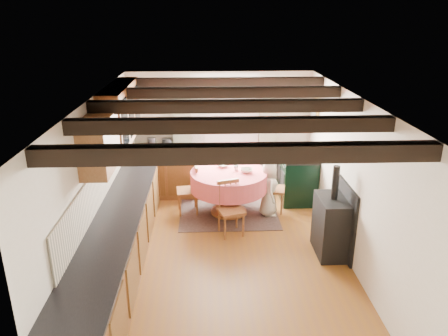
{
  "coord_description": "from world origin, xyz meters",
  "views": [
    {
      "loc": [
        -0.27,
        -5.6,
        3.49
      ],
      "look_at": [
        0.0,
        0.8,
        1.15
      ],
      "focal_mm": 34.65,
      "sensor_mm": 36.0,
      "label": 1
    }
  ],
  "objects_px": {
    "chair_left": "(187,189)",
    "cast_iron_stove": "(333,211)",
    "dining_table": "(229,193)",
    "child_right": "(269,188)",
    "chair_near": "(231,209)",
    "chair_right": "(274,187)",
    "cup": "(236,168)",
    "child_far": "(226,175)",
    "aga_range": "(297,177)"
  },
  "relations": [
    {
      "from": "chair_near",
      "to": "chair_left",
      "type": "relative_size",
      "value": 0.99
    },
    {
      "from": "cast_iron_stove",
      "to": "child_far",
      "type": "height_order",
      "value": "cast_iron_stove"
    },
    {
      "from": "cup",
      "to": "child_right",
      "type": "bearing_deg",
      "value": -12.19
    },
    {
      "from": "chair_left",
      "to": "cup",
      "type": "bearing_deg",
      "value": 82.79
    },
    {
      "from": "chair_near",
      "to": "aga_range",
      "type": "bearing_deg",
      "value": 28.8
    },
    {
      "from": "chair_left",
      "to": "cup",
      "type": "height_order",
      "value": "chair_left"
    },
    {
      "from": "dining_table",
      "to": "aga_range",
      "type": "height_order",
      "value": "aga_range"
    },
    {
      "from": "chair_left",
      "to": "chair_right",
      "type": "bearing_deg",
      "value": 83.75
    },
    {
      "from": "chair_right",
      "to": "chair_near",
      "type": "bearing_deg",
      "value": 147.29
    },
    {
      "from": "chair_left",
      "to": "cast_iron_stove",
      "type": "distance_m",
      "value": 2.67
    },
    {
      "from": "aga_range",
      "to": "child_right",
      "type": "height_order",
      "value": "child_right"
    },
    {
      "from": "chair_near",
      "to": "cup",
      "type": "relative_size",
      "value": 10.36
    },
    {
      "from": "dining_table",
      "to": "aga_range",
      "type": "distance_m",
      "value": 1.5
    },
    {
      "from": "aga_range",
      "to": "chair_right",
      "type": "bearing_deg",
      "value": -134.03
    },
    {
      "from": "chair_near",
      "to": "cast_iron_stove",
      "type": "height_order",
      "value": "cast_iron_stove"
    },
    {
      "from": "child_far",
      "to": "cast_iron_stove",
      "type": "bearing_deg",
      "value": 120.69
    },
    {
      "from": "aga_range",
      "to": "cup",
      "type": "relative_size",
      "value": 11.21
    },
    {
      "from": "chair_near",
      "to": "aga_range",
      "type": "xyz_separation_m",
      "value": [
        1.36,
        1.39,
        -0.0
      ]
    },
    {
      "from": "dining_table",
      "to": "child_far",
      "type": "xyz_separation_m",
      "value": [
        -0.03,
        0.66,
        0.1
      ]
    },
    {
      "from": "chair_right",
      "to": "child_far",
      "type": "xyz_separation_m",
      "value": [
        -0.86,
        0.56,
        0.05
      ]
    },
    {
      "from": "dining_table",
      "to": "cup",
      "type": "relative_size",
      "value": 15.42
    },
    {
      "from": "child_far",
      "to": "child_right",
      "type": "height_order",
      "value": "child_far"
    },
    {
      "from": "cup",
      "to": "chair_near",
      "type": "bearing_deg",
      "value": -99.28
    },
    {
      "from": "chair_left",
      "to": "aga_range",
      "type": "bearing_deg",
      "value": 98.12
    },
    {
      "from": "chair_right",
      "to": "child_right",
      "type": "height_order",
      "value": "child_right"
    },
    {
      "from": "chair_left",
      "to": "cup",
      "type": "xyz_separation_m",
      "value": [
        0.88,
        -0.01,
        0.4
      ]
    },
    {
      "from": "chair_near",
      "to": "chair_left",
      "type": "distance_m",
      "value": 1.12
    },
    {
      "from": "dining_table",
      "to": "chair_right",
      "type": "distance_m",
      "value": 0.84
    },
    {
      "from": "chair_near",
      "to": "cast_iron_stove",
      "type": "xyz_separation_m",
      "value": [
        1.47,
        -0.65,
        0.25
      ]
    },
    {
      "from": "chair_right",
      "to": "child_right",
      "type": "bearing_deg",
      "value": 153.1
    },
    {
      "from": "chair_right",
      "to": "child_right",
      "type": "xyz_separation_m",
      "value": [
        -0.12,
        -0.15,
        0.04
      ]
    },
    {
      "from": "dining_table",
      "to": "aga_range",
      "type": "bearing_deg",
      "value": 25.32
    },
    {
      "from": "chair_left",
      "to": "aga_range",
      "type": "distance_m",
      "value": 2.17
    },
    {
      "from": "cast_iron_stove",
      "to": "child_right",
      "type": "distance_m",
      "value": 1.56
    },
    {
      "from": "cup",
      "to": "aga_range",
      "type": "bearing_deg",
      "value": 24.69
    },
    {
      "from": "dining_table",
      "to": "chair_near",
      "type": "relative_size",
      "value": 1.49
    },
    {
      "from": "child_far",
      "to": "child_right",
      "type": "relative_size",
      "value": 1.02
    },
    {
      "from": "dining_table",
      "to": "cast_iron_stove",
      "type": "distance_m",
      "value": 2.05
    },
    {
      "from": "chair_near",
      "to": "dining_table",
      "type": "bearing_deg",
      "value": 72.92
    },
    {
      "from": "dining_table",
      "to": "cup",
      "type": "xyz_separation_m",
      "value": [
        0.13,
        0.08,
        0.45
      ]
    },
    {
      "from": "child_far",
      "to": "chair_near",
      "type": "bearing_deg",
      "value": 85.82
    },
    {
      "from": "child_right",
      "to": "cup",
      "type": "bearing_deg",
      "value": 78.21
    },
    {
      "from": "chair_right",
      "to": "child_right",
      "type": "relative_size",
      "value": 0.92
    },
    {
      "from": "dining_table",
      "to": "child_far",
      "type": "height_order",
      "value": "child_far"
    },
    {
      "from": "chair_near",
      "to": "chair_right",
      "type": "distance_m",
      "value": 1.19
    },
    {
      "from": "dining_table",
      "to": "cast_iron_stove",
      "type": "xyz_separation_m",
      "value": [
        1.47,
        -1.4,
        0.29
      ]
    },
    {
      "from": "chair_left",
      "to": "chair_right",
      "type": "height_order",
      "value": "chair_right"
    },
    {
      "from": "chair_right",
      "to": "chair_left",
      "type": "bearing_deg",
      "value": 102.04
    },
    {
      "from": "dining_table",
      "to": "child_right",
      "type": "distance_m",
      "value": 0.72
    },
    {
      "from": "aga_range",
      "to": "child_right",
      "type": "distance_m",
      "value": 0.94
    }
  ]
}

